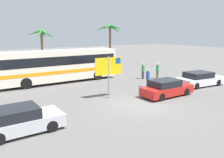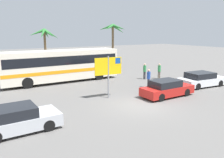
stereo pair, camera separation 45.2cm
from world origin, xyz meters
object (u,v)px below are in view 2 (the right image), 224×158
(car_red, at_px, (167,89))
(pedestrian_near_sign, at_px, (159,70))
(car_silver, at_px, (18,119))
(ferry_sign, at_px, (109,68))
(pedestrian_by_bus, at_px, (145,70))
(pedestrian_crossing_lot, at_px, (149,77))
(car_white, at_px, (201,79))
(bus_front_coach, at_px, (62,64))

(car_red, height_order, pedestrian_near_sign, pedestrian_near_sign)
(car_silver, bearing_deg, ferry_sign, 19.81)
(pedestrian_by_bus, height_order, pedestrian_crossing_lot, same)
(pedestrian_by_bus, distance_m, pedestrian_near_sign, 1.59)
(car_white, relative_size, pedestrian_crossing_lot, 2.81)
(pedestrian_near_sign, bearing_deg, car_red, 145.68)
(car_white, bearing_deg, bus_front_coach, 145.26)
(ferry_sign, height_order, car_red, ferry_sign)
(car_white, bearing_deg, car_red, -165.85)
(car_red, distance_m, pedestrian_by_bus, 6.72)
(ferry_sign, height_order, pedestrian_crossing_lot, ferry_sign)
(pedestrian_near_sign, bearing_deg, ferry_sign, 115.77)
(ferry_sign, bearing_deg, car_white, -3.38)
(ferry_sign, bearing_deg, pedestrian_near_sign, 26.35)
(ferry_sign, distance_m, pedestrian_near_sign, 8.99)
(bus_front_coach, xyz_separation_m, car_white, (10.34, -8.70, -1.15))
(car_white, distance_m, pedestrian_by_bus, 5.82)
(car_silver, relative_size, pedestrian_by_bus, 2.40)
(bus_front_coach, xyz_separation_m, pedestrian_by_bus, (7.93, -3.41, -0.79))
(bus_front_coach, bearing_deg, ferry_sign, -81.47)
(ferry_sign, xyz_separation_m, car_white, (9.23, -1.25, -1.69))
(car_red, bearing_deg, car_silver, -176.10)
(ferry_sign, bearing_deg, pedestrian_by_bus, 34.98)
(pedestrian_near_sign, distance_m, pedestrian_crossing_lot, 4.36)
(pedestrian_by_bus, bearing_deg, car_white, -73.35)
(car_red, relative_size, pedestrian_crossing_lot, 2.58)
(car_white, height_order, pedestrian_by_bus, pedestrian_by_bus)
(bus_front_coach, height_order, car_white, bus_front_coach)
(car_white, bearing_deg, ferry_sign, 177.59)
(bus_front_coach, relative_size, car_white, 2.46)
(ferry_sign, relative_size, pedestrian_by_bus, 1.90)
(ferry_sign, height_order, pedestrian_near_sign, ferry_sign)
(ferry_sign, xyz_separation_m, pedestrian_near_sign, (8.24, 3.33, -1.35))
(ferry_sign, xyz_separation_m, car_silver, (-7.01, -2.78, -1.69))
(bus_front_coach, xyz_separation_m, pedestrian_near_sign, (9.36, -4.12, -0.81))
(ferry_sign, distance_m, car_red, 4.82)
(bus_front_coach, bearing_deg, car_silver, -119.96)
(car_silver, xyz_separation_m, pedestrian_by_bus, (13.82, 6.81, 0.35))
(bus_front_coach, xyz_separation_m, ferry_sign, (1.12, -7.44, 0.54))
(bus_front_coach, relative_size, car_red, 2.69)
(bus_front_coach, distance_m, pedestrian_by_bus, 8.67)
(pedestrian_by_bus, bearing_deg, pedestrian_near_sign, -34.24)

